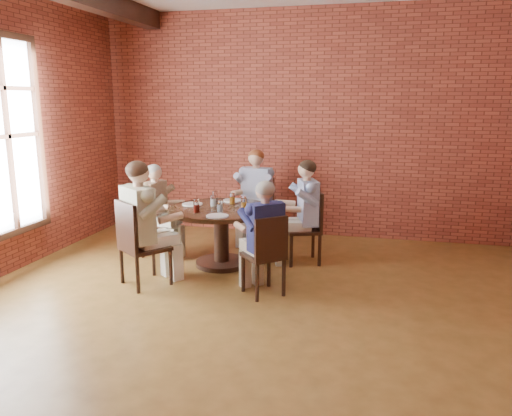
% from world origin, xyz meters
% --- Properties ---
extents(floor, '(7.00, 7.00, 0.00)m').
position_xyz_m(floor, '(0.00, 0.00, 0.00)').
color(floor, olive).
rests_on(floor, ground).
extents(wall_back, '(7.00, 0.00, 7.00)m').
position_xyz_m(wall_back, '(0.00, 3.50, 1.70)').
color(wall_back, '#963F2B').
rests_on(wall_back, ground).
extents(dining_table, '(1.32, 1.32, 0.75)m').
position_xyz_m(dining_table, '(-0.83, 1.71, 0.53)').
color(dining_table, black).
rests_on(dining_table, floor).
extents(chair_a, '(0.54, 0.54, 0.93)m').
position_xyz_m(chair_a, '(0.23, 2.11, 0.51)').
color(chair_a, black).
rests_on(chair_a, floor).
extents(diner_a, '(0.79, 0.72, 1.33)m').
position_xyz_m(diner_a, '(0.15, 2.08, 0.66)').
color(diner_a, '#395096').
rests_on(diner_a, floor).
extents(chair_b, '(0.50, 0.50, 0.95)m').
position_xyz_m(chair_b, '(-0.66, 2.94, 0.52)').
color(chair_b, black).
rests_on(chair_b, floor).
extents(diner_b, '(0.63, 0.74, 1.36)m').
position_xyz_m(diner_b, '(-0.67, 2.85, 0.68)').
color(diner_b, '#9099B7').
rests_on(diner_b, floor).
extents(chair_c, '(0.44, 0.44, 0.88)m').
position_xyz_m(chair_c, '(-1.84, 1.89, 0.48)').
color(chair_c, black).
rests_on(chair_c, floor).
extents(diner_c, '(0.65, 0.57, 1.24)m').
position_xyz_m(diner_c, '(-1.77, 1.88, 0.62)').
color(diner_c, brown).
rests_on(diner_c, floor).
extents(chair_d, '(0.65, 0.65, 0.98)m').
position_xyz_m(chair_d, '(-1.52, 0.79, 0.53)').
color(chair_d, black).
rests_on(chair_d, floor).
extents(diner_d, '(0.89, 0.91, 1.41)m').
position_xyz_m(diner_d, '(-1.46, 0.87, 0.71)').
color(diner_d, beige).
rests_on(diner_d, floor).
extents(chair_e, '(0.54, 0.54, 0.89)m').
position_xyz_m(chair_e, '(-0.05, 0.85, 0.49)').
color(chair_e, black).
rests_on(chair_e, floor).
extents(diner_e, '(0.74, 0.75, 1.24)m').
position_xyz_m(diner_e, '(-0.10, 0.90, 0.62)').
color(diner_e, '#1C2050').
rests_on(diner_e, floor).
extents(plate_a, '(0.26, 0.26, 0.01)m').
position_xyz_m(plate_a, '(-0.46, 1.80, 0.76)').
color(plate_a, white).
rests_on(plate_a, dining_table).
extents(plate_b, '(0.26, 0.26, 0.01)m').
position_xyz_m(plate_b, '(-0.81, 2.16, 0.76)').
color(plate_b, white).
rests_on(plate_b, dining_table).
extents(plate_c, '(0.26, 0.26, 0.01)m').
position_xyz_m(plate_c, '(-1.24, 1.80, 0.76)').
color(plate_c, white).
rests_on(plate_c, dining_table).
extents(plate_d, '(0.26, 0.26, 0.01)m').
position_xyz_m(plate_d, '(-0.72, 1.23, 0.76)').
color(plate_d, white).
rests_on(plate_d, dining_table).
extents(glass_a, '(0.07, 0.07, 0.14)m').
position_xyz_m(glass_a, '(-0.57, 1.82, 0.82)').
color(glass_a, white).
rests_on(glass_a, dining_table).
extents(glass_b, '(0.07, 0.07, 0.14)m').
position_xyz_m(glass_b, '(-0.76, 1.97, 0.82)').
color(glass_b, white).
rests_on(glass_b, dining_table).
extents(glass_c, '(0.07, 0.07, 0.14)m').
position_xyz_m(glass_c, '(-1.02, 2.06, 0.82)').
color(glass_c, white).
rests_on(glass_c, dining_table).
extents(glass_d, '(0.07, 0.07, 0.14)m').
position_xyz_m(glass_d, '(-0.95, 1.78, 0.82)').
color(glass_d, white).
rests_on(glass_d, dining_table).
extents(glass_e, '(0.07, 0.07, 0.14)m').
position_xyz_m(glass_e, '(-1.08, 1.53, 0.82)').
color(glass_e, white).
rests_on(glass_e, dining_table).
extents(glass_f, '(0.07, 0.07, 0.14)m').
position_xyz_m(glass_f, '(-1.03, 1.39, 0.82)').
color(glass_f, white).
rests_on(glass_f, dining_table).
extents(glass_g, '(0.07, 0.07, 0.14)m').
position_xyz_m(glass_g, '(-0.77, 1.48, 0.82)').
color(glass_g, white).
rests_on(glass_g, dining_table).
extents(glass_h, '(0.07, 0.07, 0.14)m').
position_xyz_m(glass_h, '(-0.52, 1.68, 0.82)').
color(glass_h, white).
rests_on(glass_h, dining_table).
extents(smartphone, '(0.12, 0.16, 0.01)m').
position_xyz_m(smartphone, '(-0.35, 1.46, 0.75)').
color(smartphone, black).
rests_on(smartphone, dining_table).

